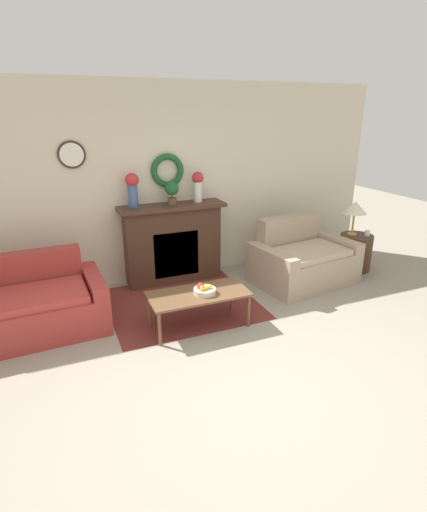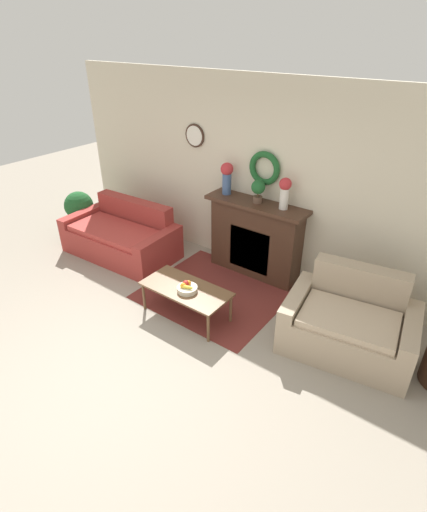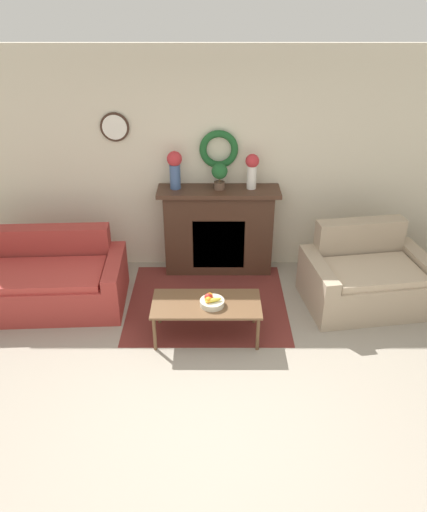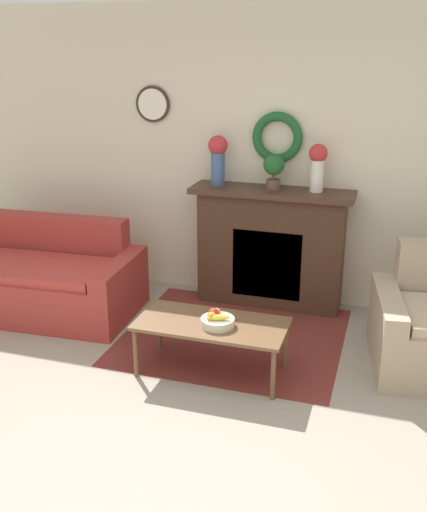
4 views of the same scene
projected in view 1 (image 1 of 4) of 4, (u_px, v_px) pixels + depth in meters
ground_plane at (251, 391)px, 3.50m from camera, size 16.00×16.00×0.00m
floor_rug at (182, 303)px, 5.08m from camera, size 1.81×1.63×0.01m
wall_back at (158, 185)px, 5.48m from camera, size 6.80×0.15×2.70m
fireplace at (173, 243)px, 5.61m from camera, size 1.46×0.41×1.11m
couch_left at (20, 308)px, 4.33m from camera, size 1.82×1.03×0.81m
loveseat_right at (302, 260)px, 5.66m from camera, size 1.49×1.12×0.89m
coffee_table at (199, 296)px, 4.43m from camera, size 1.11×0.53×0.41m
fruit_bowl at (204, 290)px, 4.38m from camera, size 0.25×0.25×0.12m
side_table_by_loveseat at (355, 252)px, 6.11m from camera, size 0.49×0.49×0.55m
table_lamp at (355, 208)px, 5.90m from camera, size 0.34×0.34×0.51m
mug at (367, 233)px, 5.97m from camera, size 0.08×0.08×0.08m
vase_on_mantel_left at (132, 188)px, 5.15m from camera, size 0.18×0.18×0.45m
vase_on_mantel_right at (198, 184)px, 5.48m from camera, size 0.16×0.16×0.42m
potted_plant_on_mantel at (172, 191)px, 5.35m from camera, size 0.19×0.19×0.31m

